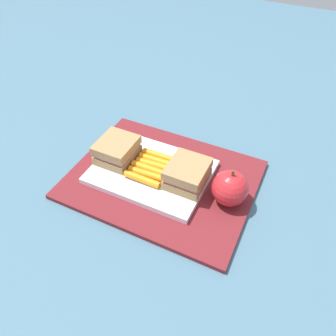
{
  "coord_description": "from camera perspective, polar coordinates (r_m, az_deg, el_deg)",
  "views": [
    {
      "loc": [
        0.21,
        -0.41,
        0.48
      ],
      "look_at": [
        0.01,
        0.0,
        0.04
      ],
      "focal_mm": 34.97,
      "sensor_mm": 36.0,
      "label": 1
    }
  ],
  "objects": [
    {
      "name": "sandwich_half_right",
      "position": [
        0.62,
        3.38,
        -1.01
      ],
      "size": [
        0.07,
        0.08,
        0.04
      ],
      "color": "#9E7A4C",
      "rests_on": "food_tray"
    },
    {
      "name": "apple",
      "position": [
        0.6,
        10.82,
        -3.33
      ],
      "size": [
        0.07,
        0.07,
        0.08
      ],
      "color": "red",
      "rests_on": "lunchbag_mat"
    },
    {
      "name": "ground_plane",
      "position": [
        0.66,
        -0.97,
        -2.28
      ],
      "size": [
        2.4,
        2.4,
        0.0
      ],
      "primitive_type": "plane",
      "color": "#42667A"
    },
    {
      "name": "food_tray",
      "position": [
        0.66,
        -2.93,
        -0.63
      ],
      "size": [
        0.23,
        0.17,
        0.01
      ],
      "primitive_type": "cube",
      "color": "white",
      "rests_on": "lunchbag_mat"
    },
    {
      "name": "carrot_sticks_bundle",
      "position": [
        0.65,
        -2.95,
        0.19
      ],
      "size": [
        0.08,
        0.09,
        0.02
      ],
      "color": "orange",
      "rests_on": "food_tray"
    },
    {
      "name": "lunchbag_mat",
      "position": [
        0.66,
        -0.98,
        -1.98
      ],
      "size": [
        0.36,
        0.28,
        0.01
      ],
      "primitive_type": "cube",
      "color": "maroon",
      "rests_on": "ground_plane"
    },
    {
      "name": "sandwich_half_left",
      "position": [
        0.67,
        -8.88,
        3.1
      ],
      "size": [
        0.07,
        0.08,
        0.04
      ],
      "color": "#9E7A4C",
      "rests_on": "food_tray"
    }
  ]
}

